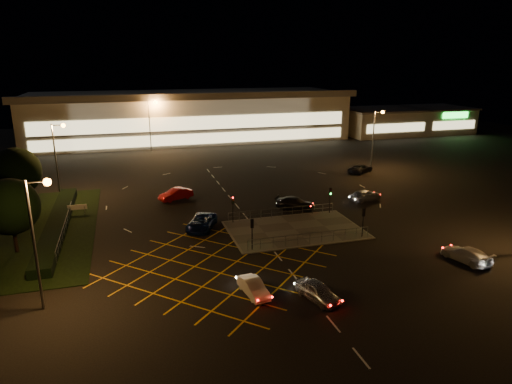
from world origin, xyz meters
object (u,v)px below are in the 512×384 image
object	(u,v)px
car_far_dkgrey	(295,203)
car_approach_white	(466,254)
car_circ_red	(176,194)
car_east_grey	(361,168)
signal_ne	(330,195)
car_right_silver	(365,195)
car_left_blue	(202,222)
car_near_silver	(318,291)
signal_nw	(233,204)
signal_sw	(252,228)
car_queue_white	(253,287)
signal_se	(363,216)

from	to	relation	value
car_far_dkgrey	car_approach_white	xyz separation A→B (m)	(9.60, -18.93, -0.03)
car_far_dkgrey	car_circ_red	world-z (taller)	car_circ_red
car_east_grey	signal_ne	bearing A→B (deg)	110.26
car_right_silver	car_left_blue	bearing A→B (deg)	89.12
car_near_silver	car_east_grey	world-z (taller)	car_near_silver
signal_nw	car_left_blue	distance (m)	4.12
signal_sw	signal_ne	size ratio (longest dim) A/B	1.00
signal_nw	car_circ_red	bearing A→B (deg)	115.14
car_queue_white	signal_sw	bearing A→B (deg)	66.34
signal_sw	signal_nw	size ratio (longest dim) A/B	1.00
signal_ne	car_right_silver	bearing A→B (deg)	27.69
car_queue_white	signal_nw	bearing A→B (deg)	73.61
signal_se	car_approach_white	world-z (taller)	signal_se
signal_se	car_far_dkgrey	size ratio (longest dim) A/B	0.64
car_left_blue	car_circ_red	size ratio (longest dim) A/B	1.20
signal_ne	car_queue_white	xyz separation A→B (m)	(-14.27, -16.36, -1.73)
car_right_silver	car_circ_red	bearing A→B (deg)	60.95
signal_se	car_right_silver	bearing A→B (deg)	-120.39
signal_nw	car_left_blue	xyz separation A→B (m)	(-3.72, -0.76, -1.60)
signal_se	car_far_dkgrey	xyz separation A→B (m)	(-3.27, 10.99, -1.65)
car_far_dkgrey	signal_se	bearing A→B (deg)	-128.02
signal_se	car_right_silver	distance (m)	13.47
car_left_blue	car_right_silver	size ratio (longest dim) A/B	1.23
signal_nw	car_left_blue	bearing A→B (deg)	-168.45
car_left_blue	car_right_silver	world-z (taller)	same
signal_ne	car_east_grey	world-z (taller)	signal_ne
signal_sw	car_far_dkgrey	world-z (taller)	signal_sw
car_right_silver	car_east_grey	distance (m)	15.86
signal_sw	car_near_silver	xyz separation A→B (m)	(2.29, -10.55, -1.64)
signal_se	signal_ne	world-z (taller)	same
car_left_blue	car_queue_white	bearing A→B (deg)	-60.28
car_queue_white	car_left_blue	bearing A→B (deg)	86.83
car_near_silver	car_left_blue	world-z (taller)	car_left_blue
car_queue_white	car_approach_white	bearing A→B (deg)	-7.26
car_east_grey	signal_nw	bearing A→B (deg)	92.78
signal_sw	car_east_grey	bearing A→B (deg)	-135.27
signal_se	car_left_blue	world-z (taller)	signal_se
car_far_dkgrey	car_approach_white	world-z (taller)	car_far_dkgrey
signal_se	signal_ne	bearing A→B (deg)	-90.00
car_circ_red	car_queue_white	bearing A→B (deg)	-18.44
car_queue_white	car_far_dkgrey	distance (m)	22.27
signal_sw	signal_nw	bearing A→B (deg)	-90.00
car_east_grey	car_left_blue	bearing A→B (deg)	90.37
car_approach_white	car_far_dkgrey	bearing A→B (deg)	-76.95
car_approach_white	signal_se	bearing A→B (deg)	-65.27
car_near_silver	car_circ_red	size ratio (longest dim) A/B	0.93
signal_sw	car_right_silver	size ratio (longest dim) A/B	0.70
signal_ne	car_near_silver	world-z (taller)	signal_ne
car_near_silver	car_approach_white	distance (m)	16.25
signal_sw	car_left_blue	bearing A→B (deg)	-62.74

